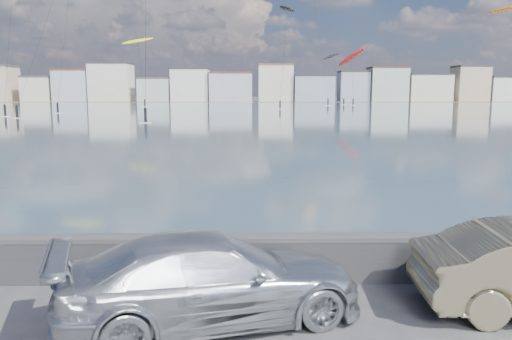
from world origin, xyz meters
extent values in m
cube|color=#344451|center=(0.00, 91.50, 0.01)|extent=(500.00, 177.00, 0.00)
cube|color=#4C473D|center=(0.00, 200.00, 0.01)|extent=(500.00, 60.00, 0.00)
cube|color=#28282B|center=(0.00, 2.70, 0.45)|extent=(400.00, 0.35, 0.90)
cylinder|color=#28282B|center=(0.00, 2.70, 0.90)|extent=(400.00, 0.36, 0.36)
cube|color=beige|center=(-79.00, 186.00, 4.50)|extent=(11.00, 10.00, 9.00)
cube|color=#4C423D|center=(-79.00, 186.00, 9.30)|extent=(11.22, 10.20, 0.60)
cube|color=#B2B7C6|center=(-66.00, 186.00, 5.75)|extent=(13.00, 11.00, 11.50)
cube|color=brown|center=(-66.00, 186.00, 11.80)|extent=(13.26, 11.22, 0.60)
cube|color=silver|center=(-51.50, 186.00, 7.00)|extent=(15.00, 12.00, 14.00)
cube|color=#2D2D33|center=(-51.50, 186.00, 14.30)|extent=(15.30, 12.24, 0.60)
cube|color=#B7C6BC|center=(-35.00, 186.00, 4.25)|extent=(12.00, 10.00, 8.50)
cube|color=#4C423D|center=(-35.00, 186.00, 8.80)|extent=(12.24, 10.20, 0.60)
cube|color=white|center=(-21.50, 186.00, 6.00)|extent=(14.00, 11.00, 12.00)
cube|color=#2D2D33|center=(-21.50, 186.00, 12.30)|extent=(14.28, 11.22, 0.60)
cube|color=#B2B7C6|center=(-6.00, 186.00, 5.25)|extent=(16.00, 13.00, 10.50)
cube|color=brown|center=(-6.00, 186.00, 10.80)|extent=(16.32, 13.26, 0.60)
cube|color=silver|center=(11.00, 186.00, 6.75)|extent=(13.00, 10.00, 13.50)
cube|color=brown|center=(11.00, 186.00, 13.80)|extent=(13.26, 10.20, 0.60)
cube|color=#9EA8B7|center=(25.50, 186.00, 4.75)|extent=(15.00, 12.00, 9.50)
cube|color=#2D2D33|center=(25.50, 186.00, 9.80)|extent=(15.30, 12.24, 0.60)
cube|color=#9EA8B7|center=(41.00, 186.00, 5.50)|extent=(11.00, 9.00, 11.00)
cube|color=#383330|center=(41.00, 186.00, 11.30)|extent=(11.22, 9.18, 0.60)
cube|color=#B7C6BC|center=(54.00, 186.00, 6.25)|extent=(14.00, 11.00, 12.50)
cube|color=#562D23|center=(54.00, 186.00, 12.80)|extent=(14.28, 11.22, 0.60)
cube|color=silver|center=(69.50, 186.00, 5.00)|extent=(16.00, 12.00, 10.00)
cube|color=#2D2D33|center=(69.50, 186.00, 10.30)|extent=(16.32, 12.24, 0.60)
cube|color=#CCB293|center=(86.00, 186.00, 6.50)|extent=(12.00, 10.00, 13.00)
cube|color=#383330|center=(86.00, 186.00, 13.30)|extent=(12.24, 10.20, 0.60)
cube|color=white|center=(99.50, 186.00, 4.50)|extent=(14.00, 11.00, 9.00)
cube|color=#2D2D33|center=(99.50, 186.00, 9.30)|extent=(14.28, 11.22, 0.60)
imported|color=silver|center=(0.19, 0.91, 0.77)|extent=(5.72, 3.58, 1.55)
ellipsoid|color=red|center=(32.06, 147.10, 14.26)|extent=(8.86, 6.91, 6.53)
cube|color=white|center=(30.34, 134.45, 0.05)|extent=(1.40, 0.42, 0.08)
cylinder|color=black|center=(30.34, 134.45, 0.95)|extent=(0.36, 0.36, 1.70)
sphere|color=black|center=(30.34, 134.45, 1.85)|extent=(0.28, 0.28, 0.28)
cylinder|color=black|center=(31.20, 140.77, 7.78)|extent=(1.75, 12.68, 12.98)
cube|color=white|center=(-12.22, 55.96, 0.05)|extent=(1.40, 0.42, 0.08)
cylinder|color=black|center=(-12.22, 55.96, 0.95)|extent=(0.36, 0.36, 1.70)
sphere|color=black|center=(-12.22, 55.96, 1.85)|extent=(0.28, 0.28, 0.28)
ellipsoid|color=orange|center=(82.47, 155.12, 29.60)|extent=(10.48, 8.94, 3.11)
cube|color=white|center=(-33.92, 84.20, 0.05)|extent=(1.40, 0.42, 0.08)
cylinder|color=black|center=(-33.92, 84.20, 0.95)|extent=(0.36, 0.36, 1.70)
sphere|color=black|center=(-33.92, 84.20, 1.85)|extent=(0.28, 0.28, 0.28)
cylinder|color=black|center=(-34.06, 89.51, 12.41)|extent=(0.31, 10.65, 22.23)
ellipsoid|color=black|center=(27.14, 154.57, 14.97)|extent=(7.21, 6.59, 3.09)
cube|color=white|center=(28.63, 139.42, 0.05)|extent=(1.40, 0.42, 0.08)
cylinder|color=black|center=(28.63, 139.42, 0.95)|extent=(0.36, 0.36, 1.70)
sphere|color=black|center=(28.63, 139.42, 1.85)|extent=(0.28, 0.28, 0.28)
cylinder|color=black|center=(27.89, 147.00, 8.14)|extent=(1.52, 15.18, 13.69)
cube|color=white|center=(22.48, 129.73, 0.05)|extent=(1.40, 0.42, 0.08)
cylinder|color=black|center=(22.48, 129.73, 0.95)|extent=(0.36, 0.36, 1.70)
sphere|color=black|center=(22.48, 129.73, 1.85)|extent=(0.28, 0.28, 0.28)
cylinder|color=black|center=(20.82, 135.35, 16.89)|extent=(3.36, 11.26, 31.19)
cube|color=white|center=(-33.58, 67.41, 0.05)|extent=(1.40, 0.42, 0.08)
cylinder|color=black|center=(-33.58, 67.41, 0.95)|extent=(0.36, 0.36, 1.70)
sphere|color=black|center=(-33.58, 67.41, 1.85)|extent=(0.28, 0.28, 0.28)
cylinder|color=black|center=(-32.16, 74.28, 12.32)|extent=(2.89, 13.78, 22.06)
ellipsoid|color=black|center=(9.66, 111.98, 22.82)|extent=(4.54, 11.04, 3.95)
cube|color=white|center=(7.76, 104.05, 0.05)|extent=(1.40, 0.42, 0.08)
cylinder|color=black|center=(7.76, 104.05, 0.95)|extent=(0.36, 0.36, 1.70)
sphere|color=black|center=(7.76, 104.05, 1.85)|extent=(0.28, 0.28, 0.28)
cylinder|color=black|center=(8.71, 108.02, 12.06)|extent=(1.94, 7.96, 21.54)
cube|color=white|center=(-37.65, 72.20, 0.05)|extent=(1.40, 0.42, 0.08)
cylinder|color=black|center=(-37.65, 72.20, 0.95)|extent=(0.36, 0.36, 1.70)
sphere|color=black|center=(-37.65, 72.20, 1.85)|extent=(0.28, 0.28, 0.28)
cylinder|color=black|center=(-38.41, 78.67, 18.00)|extent=(1.57, 12.97, 33.40)
ellipsoid|color=yellow|center=(-29.61, 133.24, 17.56)|extent=(9.32, 6.57, 3.29)
cube|color=white|center=(-25.69, 121.00, 0.05)|extent=(1.40, 0.42, 0.08)
cylinder|color=black|center=(-25.69, 121.00, 0.95)|extent=(0.36, 0.36, 1.70)
sphere|color=black|center=(-25.69, 121.00, 1.85)|extent=(0.28, 0.28, 0.28)
cylinder|color=black|center=(-27.65, 127.12, 9.43)|extent=(3.96, 12.27, 16.28)
camera|label=1|loc=(0.84, -7.38, 4.01)|focal=35.00mm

